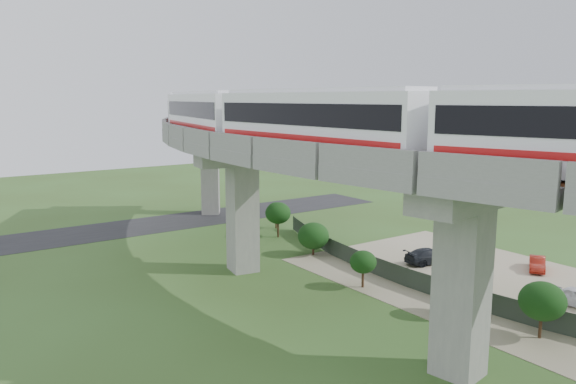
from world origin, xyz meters
The scene contains 14 objects.
ground centered at (0.00, 0.00, 0.00)m, with size 160.00×160.00×0.00m, color #364E1F.
dirt_lot centered at (14.00, -2.00, 0.02)m, with size 18.00×26.00×0.04m, color gray.
asphalt_road centered at (0.00, 30.00, 0.01)m, with size 60.00×8.00×0.03m, color #232326.
viaduct centered at (3.84, 0.00, 9.05)m, with size 19.58×73.98×11.40m.
metro_train centered at (0.49, 4.07, 12.31)m, with size 12.56×61.18×3.64m.
fence centered at (9.75, 0.00, 0.75)m, with size 3.87×38.73×1.50m.
tree_0 centered at (11.13, 20.93, 1.99)m, with size 1.87×1.87×2.79m.
tree_1 centered at (9.17, 17.67, 2.42)m, with size 2.50×2.50×3.50m.
tree_2 centered at (8.10, 10.61, 1.73)m, with size 2.73×2.73×2.89m.
tree_3 centered at (5.83, 1.82, 1.92)m, with size 1.93×1.93×2.75m.
tree_4 centered at (6.94, -5.54, 1.70)m, with size 2.22×2.22×2.64m.
tree_5 centered at (8.17, -10.43, 2.23)m, with size 2.59×2.59×3.33m.
car_red centered at (19.89, -3.16, 0.58)m, with size 1.15×3.30×1.09m, color maroon.
car_dark centered at (14.38, 3.05, 0.67)m, with size 1.77×4.34×1.26m, color black.
Camera 1 is at (-20.92, -26.84, 13.55)m, focal length 35.00 mm.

